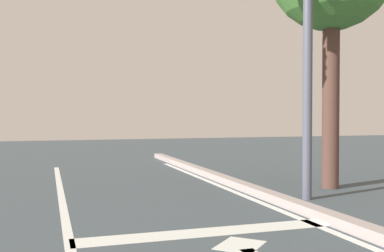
{
  "coord_description": "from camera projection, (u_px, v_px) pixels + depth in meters",
  "views": [
    {
      "loc": [
        -0.63,
        3.19,
        1.43
      ],
      "look_at": [
        1.02,
        8.28,
        1.3
      ],
      "focal_mm": 41.95,
      "sensor_mm": 36.0,
      "label": 1
    }
  ],
  "objects": [
    {
      "name": "stop_bar",
      "position": [
        207.0,
        232.0,
        5.47
      ],
      "size": [
        3.24,
        0.4,
        0.01
      ],
      "primitive_type": "cube",
      "color": "silver",
      "rests_on": "ground"
    },
    {
      "name": "lane_arrow_head",
      "position": [
        240.0,
        245.0,
        4.92
      ],
      "size": [
        0.71,
        0.71,
        0.01
      ],
      "primitive_type": "cube",
      "rotation": [
        0.0,
        0.0,
        0.79
      ],
      "color": "silver",
      "rests_on": "ground"
    }
  ]
}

